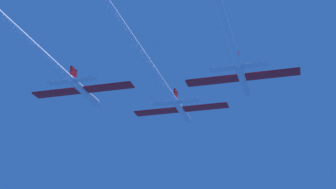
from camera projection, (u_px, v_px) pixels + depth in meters
jet_lead at (152, 68)px, 64.84m from camera, size 15.20×53.98×2.52m
jet_left_wing at (21, 34)px, 56.16m from camera, size 15.20×56.07×2.52m
jet_right_wing at (223, 19)px, 52.15m from camera, size 15.20×53.33×2.52m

